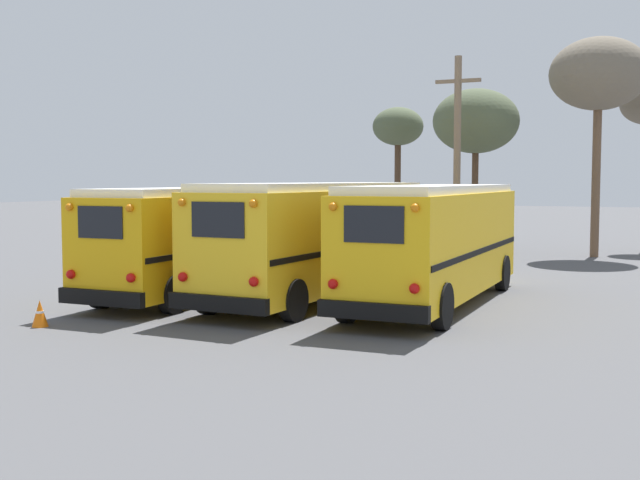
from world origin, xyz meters
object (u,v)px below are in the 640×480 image
at_px(bare_tree_1, 599,75).
at_px(bare_tree_3, 476,122).
at_px(traffic_cone, 40,313).
at_px(school_bus_0, 216,235).
at_px(bare_tree_2, 398,129).
at_px(school_bus_2, 435,240).
at_px(school_bus_1, 321,235).
at_px(utility_pole, 457,156).

height_order(bare_tree_1, bare_tree_3, bare_tree_1).
relative_size(bare_tree_3, traffic_cone, 12.00).
xyz_separation_m(school_bus_0, bare_tree_1, (8.87, 15.59, 5.91)).
xyz_separation_m(bare_tree_1, bare_tree_3, (-4.81, -1.29, -1.85)).
bearing_deg(bare_tree_1, bare_tree_2, 170.16).
bearing_deg(school_bus_0, school_bus_2, 2.35).
bearing_deg(school_bus_0, bare_tree_1, 60.35).
bearing_deg(traffic_cone, bare_tree_1, 66.81).
distance_m(school_bus_1, utility_pole, 11.29).
bearing_deg(bare_tree_3, bare_tree_2, 147.25).
xyz_separation_m(school_bus_2, utility_pole, (-2.38, 10.93, 2.49)).
height_order(school_bus_2, bare_tree_3, bare_tree_3).
xyz_separation_m(school_bus_1, bare_tree_3, (0.83, 14.09, 3.99)).
bearing_deg(school_bus_2, bare_tree_3, 99.76).
distance_m(school_bus_0, bare_tree_2, 17.68).
distance_m(school_bus_0, bare_tree_1, 18.89).
bearing_deg(utility_pole, bare_tree_1, 42.61).
height_order(bare_tree_2, bare_tree_3, bare_tree_3).
relative_size(bare_tree_2, bare_tree_3, 0.95).
bearing_deg(bare_tree_2, school_bus_1, -77.76).
height_order(school_bus_0, bare_tree_2, bare_tree_2).
height_order(school_bus_2, bare_tree_1, bare_tree_1).
height_order(bare_tree_1, bare_tree_2, bare_tree_1).
relative_size(school_bus_0, utility_pole, 1.30).
bearing_deg(bare_tree_2, bare_tree_3, -32.75).
bearing_deg(school_bus_0, traffic_cone, -94.95).
height_order(bare_tree_2, traffic_cone, bare_tree_2).
bearing_deg(school_bus_2, bare_tree_2, 112.25).
bearing_deg(school_bus_0, utility_pole, 69.89).
bearing_deg(school_bus_0, bare_tree_2, 91.49).
bearing_deg(bare_tree_1, school_bus_0, -119.65).
height_order(school_bus_1, bare_tree_3, bare_tree_3).
bearing_deg(bare_tree_3, bare_tree_1, 14.99).
distance_m(utility_pole, bare_tree_1, 7.31).
bearing_deg(traffic_cone, school_bus_0, 85.05).
bearing_deg(utility_pole, bare_tree_2, 127.14).
bearing_deg(traffic_cone, utility_pole, 75.19).
height_order(utility_pole, bare_tree_1, bare_tree_1).
distance_m(bare_tree_1, traffic_cone, 25.02).
bearing_deg(bare_tree_3, school_bus_2, -80.24).
relative_size(school_bus_2, utility_pole, 1.19).
bearing_deg(bare_tree_1, school_bus_2, -98.88).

